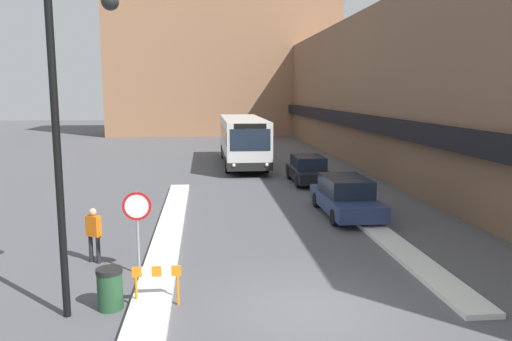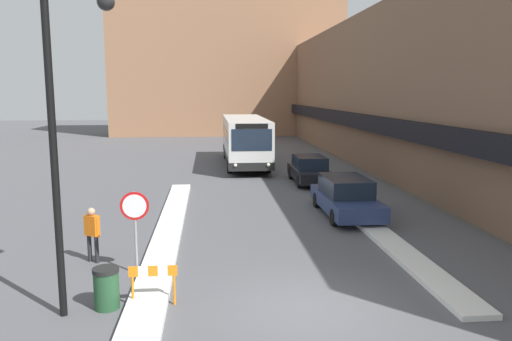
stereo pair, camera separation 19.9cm
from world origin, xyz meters
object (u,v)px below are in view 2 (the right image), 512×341
(trash_bin, at_px, (106,288))
(street_lamp, at_px, (65,121))
(parked_car_middle, at_px, (310,170))
(stop_sign, at_px, (135,215))
(construction_barricade, at_px, (153,277))
(city_bus, at_px, (245,140))
(pedestrian, at_px, (92,230))
(parked_car_front, at_px, (346,197))

(trash_bin, bearing_deg, street_lamp, -155.28)
(parked_car_middle, height_order, stop_sign, stop_sign)
(parked_car_middle, relative_size, construction_barricade, 3.91)
(city_bus, height_order, pedestrian, city_bus)
(parked_car_front, relative_size, parked_car_middle, 1.13)
(city_bus, bearing_deg, construction_barricade, -99.42)
(street_lamp, bearing_deg, parked_car_middle, 61.65)
(street_lamp, height_order, construction_barricade, street_lamp)
(street_lamp, distance_m, trash_bin, 3.83)
(stop_sign, height_order, street_lamp, street_lamp)
(parked_car_front, height_order, stop_sign, stop_sign)
(street_lamp, height_order, trash_bin, street_lamp)
(trash_bin, bearing_deg, city_bus, 78.03)
(stop_sign, relative_size, trash_bin, 2.37)
(street_lamp, relative_size, construction_barricade, 6.30)
(stop_sign, bearing_deg, construction_barricade, -72.12)
(street_lamp, relative_size, trash_bin, 7.30)
(trash_bin, bearing_deg, construction_barricade, 3.25)
(city_bus, bearing_deg, trash_bin, -101.97)
(stop_sign, relative_size, construction_barricade, 2.05)
(city_bus, xyz_separation_m, stop_sign, (-4.36, -20.10, -0.08))
(trash_bin, bearing_deg, parked_car_front, 45.99)
(pedestrian, distance_m, construction_barricade, 3.78)
(pedestrian, bearing_deg, city_bus, 106.26)
(stop_sign, xyz_separation_m, street_lamp, (-0.97, -2.43, 2.62))
(street_lamp, bearing_deg, pedestrian, 96.56)
(parked_car_middle, relative_size, trash_bin, 4.52)
(city_bus, distance_m, parked_car_front, 14.61)
(trash_bin, relative_size, construction_barricade, 0.86)
(parked_car_front, height_order, pedestrian, pedestrian)
(street_lamp, bearing_deg, construction_barricade, 11.66)
(parked_car_middle, height_order, pedestrian, pedestrian)
(stop_sign, height_order, construction_barricade, stop_sign)
(parked_car_front, bearing_deg, city_bus, 101.81)
(stop_sign, xyz_separation_m, pedestrian, (-1.38, 1.07, -0.67))
(street_lamp, height_order, pedestrian, street_lamp)
(stop_sign, bearing_deg, trash_bin, -99.54)
(parked_car_front, xyz_separation_m, parked_car_middle, (0.00, 7.15, -0.02))
(city_bus, distance_m, construction_barricade, 22.52)
(parked_car_front, xyz_separation_m, trash_bin, (-7.71, -7.98, -0.27))
(city_bus, relative_size, construction_barricade, 10.13)
(trash_bin, bearing_deg, parked_car_middle, 63.01)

